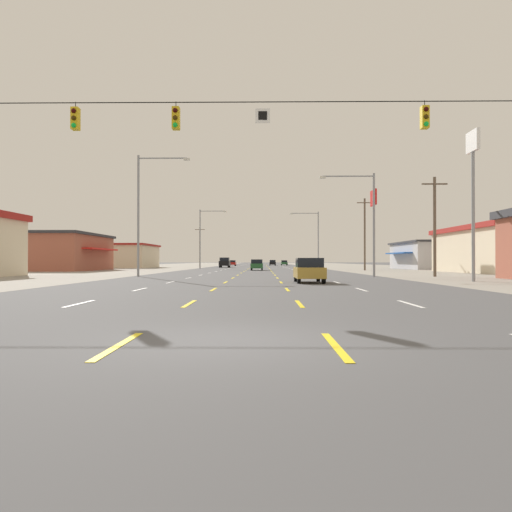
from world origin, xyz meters
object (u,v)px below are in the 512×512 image
(streetlight_left_row_1, at_px, (203,234))
(sedan_far_left_midfar, at_px, (232,263))
(hatchback_inner_right_far, at_px, (273,263))
(streetlight_left_row_0, at_px, (144,206))
(pole_sign_right_row_0, at_px, (473,173))
(pole_sign_right_row_1, at_px, (374,207))
(hatchback_center_turn_near, at_px, (257,265))
(hatchback_inner_right_nearest, at_px, (309,270))
(streetlight_right_row_1, at_px, (315,235))
(suv_far_left_mid, at_px, (225,262))
(streetlight_right_row_0, at_px, (367,215))
(sedan_far_right_farther, at_px, (284,263))

(streetlight_left_row_1, bearing_deg, sedan_far_left_midfar, 86.63)
(hatchback_inner_right_far, bearing_deg, streetlight_left_row_0, -98.23)
(hatchback_inner_right_far, height_order, pole_sign_right_row_0, pole_sign_right_row_0)
(pole_sign_right_row_1, bearing_deg, hatchback_inner_right_far, 99.84)
(sedan_far_left_midfar, height_order, pole_sign_right_row_0, pole_sign_right_row_0)
(hatchback_inner_right_far, height_order, streetlight_left_row_1, streetlight_left_row_1)
(hatchback_center_turn_near, height_order, streetlight_left_row_1, streetlight_left_row_1)
(hatchback_inner_right_nearest, xyz_separation_m, pole_sign_right_row_0, (11.00, 1.78, 6.36))
(hatchback_inner_right_far, relative_size, streetlight_right_row_1, 0.40)
(streetlight_left_row_1, bearing_deg, hatchback_inner_right_far, 75.17)
(hatchback_inner_right_nearest, xyz_separation_m, hatchback_inner_right_far, (-0.14, 101.47, 0.00))
(hatchback_inner_right_far, xyz_separation_m, streetlight_left_row_1, (-13.03, -49.21, 5.13))
(suv_far_left_mid, bearing_deg, pole_sign_right_row_0, -71.33)
(hatchback_center_turn_near, xyz_separation_m, streetlight_left_row_0, (-9.48, -26.75, 5.29))
(pole_sign_right_row_1, height_order, streetlight_right_row_0, pole_sign_right_row_1)
(suv_far_left_mid, height_order, sedan_far_right_farther, suv_far_left_mid)
(hatchback_inner_right_far, distance_m, pole_sign_right_row_1, 69.71)
(hatchback_inner_right_nearest, xyz_separation_m, sedan_far_left_midfar, (-10.69, 94.24, -0.03))
(hatchback_inner_right_far, bearing_deg, suv_far_left_mid, -105.74)
(streetlight_left_row_1, xyz_separation_m, streetlight_right_row_1, (19.27, 0.00, -0.16))
(streetlight_right_row_0, bearing_deg, pole_sign_right_row_1, 75.69)
(sedan_far_left_midfar, bearing_deg, suv_far_left_mid, -89.41)
(hatchback_inner_right_far, xyz_separation_m, pole_sign_right_row_1, (11.84, -68.28, 7.61))
(pole_sign_right_row_1, bearing_deg, pole_sign_right_row_0, -91.29)
(sedan_far_left_midfar, distance_m, streetlight_left_row_1, 42.36)
(hatchback_center_turn_near, distance_m, pole_sign_right_row_0, 39.58)
(pole_sign_right_row_1, distance_m, streetlight_right_row_0, 22.88)
(hatchback_inner_right_nearest, distance_m, streetlight_right_row_1, 52.85)
(hatchback_center_turn_near, bearing_deg, hatchback_inner_right_far, 86.78)
(hatchback_center_turn_near, height_order, streetlight_right_row_0, streetlight_right_row_0)
(suv_far_left_mid, relative_size, streetlight_left_row_0, 0.47)
(sedan_far_left_midfar, relative_size, streetlight_left_row_1, 0.44)
(hatchback_inner_right_far, distance_m, streetlight_left_row_0, 91.33)
(hatchback_inner_right_far, bearing_deg, sedan_far_left_midfar, -145.59)
(streetlight_left_row_0, relative_size, streetlight_right_row_1, 1.08)
(streetlight_left_row_0, bearing_deg, suv_far_left_mid, 87.03)
(hatchback_center_turn_near, bearing_deg, streetlight_left_row_0, -109.51)
(hatchback_center_turn_near, relative_size, streetlight_left_row_1, 0.38)
(hatchback_inner_right_far, bearing_deg, streetlight_right_row_1, -82.78)
(hatchback_inner_right_far, relative_size, pole_sign_right_row_1, 0.37)
(streetlight_left_row_0, relative_size, streetlight_left_row_1, 1.03)
(hatchback_center_turn_near, bearing_deg, streetlight_left_row_1, 123.50)
(hatchback_inner_right_nearest, relative_size, sedan_far_left_midfar, 0.87)
(suv_far_left_mid, xyz_separation_m, streetlight_left_row_0, (-2.80, -53.84, 5.05))
(hatchback_center_turn_near, distance_m, pole_sign_right_row_1, 17.85)
(sedan_far_right_farther, distance_m, streetlight_left_row_0, 98.36)
(streetlight_left_row_0, distance_m, streetlight_left_row_1, 41.04)
(pole_sign_right_row_0, bearing_deg, hatchback_inner_right_nearest, -170.79)
(pole_sign_right_row_1, relative_size, streetlight_left_row_1, 1.05)
(pole_sign_right_row_0, bearing_deg, streetlight_left_row_1, 115.58)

